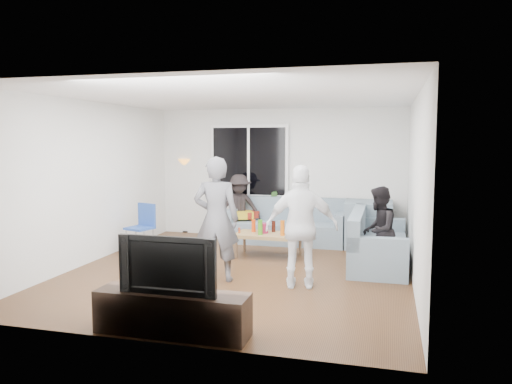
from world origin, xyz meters
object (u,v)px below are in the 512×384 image
(sofa_right_section, at_px, (379,239))
(side_chair, at_px, (140,229))
(player_left, at_px, (216,219))
(floor_lamp, at_px, (186,196))
(spectator_back, at_px, (239,207))
(tv_console, at_px, (172,313))
(television, at_px, (171,263))
(sofa_back_section, at_px, (286,221))
(player_right, at_px, (302,227))
(coffee_table, at_px, (268,245))
(spectator_right, at_px, (378,230))

(sofa_right_section, height_order, side_chair, side_chair)
(player_left, bearing_deg, floor_lamp, -70.18)
(spectator_back, relative_size, tv_console, 0.81)
(player_left, relative_size, television, 1.70)
(sofa_back_section, relative_size, floor_lamp, 1.47)
(spectator_back, xyz_separation_m, tv_console, (0.74, -4.80, -0.43))
(floor_lamp, distance_m, tv_console, 5.75)
(player_right, bearing_deg, spectator_back, -68.51)
(coffee_table, height_order, side_chair, side_chair)
(side_chair, relative_size, floor_lamp, 0.55)
(sofa_right_section, bearing_deg, player_left, 123.75)
(tv_console, distance_m, television, 0.52)
(sofa_back_section, xyz_separation_m, spectator_back, (-0.95, 0.03, 0.23))
(sofa_right_section, bearing_deg, player_right, 146.64)
(sofa_back_section, bearing_deg, floor_lamp, 166.31)
(side_chair, bearing_deg, spectator_right, 13.40)
(spectator_back, bearing_deg, television, -97.13)
(sofa_back_section, bearing_deg, player_right, -74.44)
(sofa_right_section, bearing_deg, side_chair, 92.63)
(sofa_back_section, relative_size, spectator_right, 1.77)
(side_chair, xyz_separation_m, tv_console, (2.09, -3.24, -0.21))
(floor_lamp, bearing_deg, coffee_table, -38.39)
(floor_lamp, xyz_separation_m, player_left, (1.88, -3.37, 0.10))
(sofa_back_section, height_order, spectator_right, spectator_right)
(sofa_back_section, relative_size, player_right, 1.39)
(coffee_table, xyz_separation_m, spectator_back, (-0.90, 1.25, 0.45))
(tv_console, bearing_deg, coffee_table, 87.39)
(floor_lamp, distance_m, spectator_back, 1.46)
(player_left, distance_m, player_right, 1.21)
(spectator_right, relative_size, spectator_back, 1.00)
(player_left, xyz_separation_m, tv_console, (0.21, -1.97, -0.66))
(sofa_back_section, xyz_separation_m, sofa_right_section, (1.77, -1.34, 0.00))
(coffee_table, height_order, player_right, player_right)
(floor_lamp, bearing_deg, player_right, -47.64)
(sofa_right_section, bearing_deg, coffee_table, 86.30)
(coffee_table, xyz_separation_m, side_chair, (-2.25, -0.30, 0.23))
(player_right, xyz_separation_m, tv_console, (-1.00, -1.94, -0.60))
(side_chair, bearing_deg, coffee_table, 25.66)
(side_chair, xyz_separation_m, player_left, (1.88, -1.28, 0.45))
(spectator_back, bearing_deg, coffee_table, -70.22)
(tv_console, relative_size, television, 1.55)
(sofa_right_section, height_order, floor_lamp, floor_lamp)
(coffee_table, xyz_separation_m, spectator_right, (1.82, -0.63, 0.45))
(sofa_back_section, bearing_deg, side_chair, -146.44)
(player_left, relative_size, player_right, 1.06)
(floor_lamp, height_order, player_right, player_right)
(sofa_right_section, relative_size, spectator_back, 1.54)
(floor_lamp, relative_size, spectator_back, 1.20)
(player_right, xyz_separation_m, spectator_right, (0.98, 0.98, -0.17))
(spectator_right, bearing_deg, coffee_table, -99.41)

